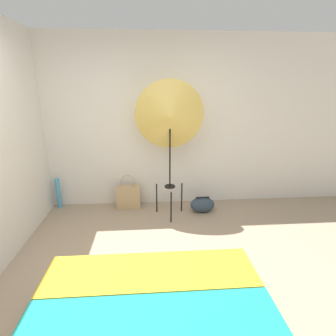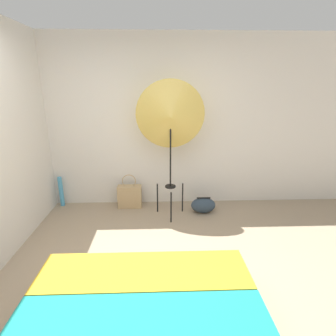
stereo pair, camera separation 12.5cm
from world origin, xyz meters
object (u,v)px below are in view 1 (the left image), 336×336
object	(u,v)px
photo_umbrella	(170,117)
paper_roll	(58,193)
duffel_bag	(202,205)
tote_bag	(128,197)

from	to	relation	value
photo_umbrella	paper_roll	bearing A→B (deg)	167.51
duffel_bag	paper_roll	world-z (taller)	paper_roll
tote_bag	paper_roll	distance (m)	1.10
photo_umbrella	duffel_bag	size ratio (longest dim) A/B	5.25
photo_umbrella	paper_roll	xyz separation A→B (m)	(-1.73, 0.38, -1.22)
tote_bag	paper_roll	bearing A→B (deg)	175.36
photo_umbrella	tote_bag	world-z (taller)	photo_umbrella
tote_bag	paper_roll	size ratio (longest dim) A/B	1.13
tote_bag	duffel_bag	world-z (taller)	tote_bag
duffel_bag	photo_umbrella	bearing A→B (deg)	-172.43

